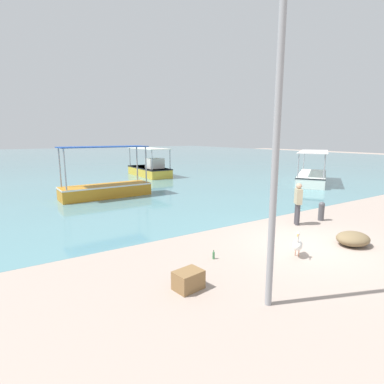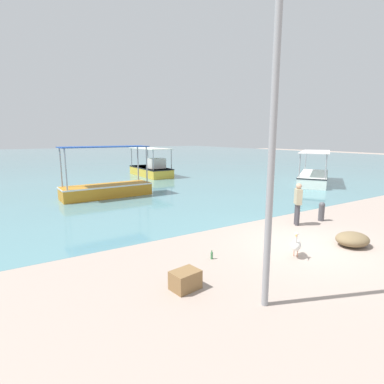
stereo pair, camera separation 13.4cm
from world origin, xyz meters
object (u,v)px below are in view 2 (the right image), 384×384
Objects in this scene: fishing_boat_far_right at (151,169)px; lamp_post at (273,132)px; fishing_boat_center at (107,188)px; fisherman_standing at (298,203)px; glass_bottle at (212,255)px; fishing_boat_near_left at (313,176)px; pelican at (296,245)px; net_pile at (352,239)px; cargo_crate at (185,280)px; mooring_bollard at (322,211)px.

fishing_boat_far_right is 0.83× the size of lamp_post.
lamp_post reaches higher than fishing_boat_center.
glass_bottle is at bearing -168.65° from fisherman_standing.
fishing_boat_center is 0.97× the size of fishing_boat_far_right.
fishing_boat_center is 15.22m from fishing_boat_near_left.
lamp_post is 6.96m from fisherman_standing.
fishing_boat_near_left is 7.90× the size of pelican.
fishing_boat_center is at bearing -129.97° from fishing_boat_far_right.
lamp_post is 4.33m from glass_bottle.
fishing_boat_center is 0.81× the size of lamp_post.
fishing_boat_center is at bearing 89.61° from glass_bottle.
fisherman_standing reaches higher than net_pile.
lamp_post reaches higher than fishing_boat_far_right.
lamp_post is at bearing -146.61° from fishing_boat_near_left.
pelican reaches higher than cargo_crate.
fishing_boat_center reaches higher than mooring_bollard.
fishing_boat_near_left is 16.82m from glass_bottle.
glass_bottle is (1.54, 1.08, -0.11)m from cargo_crate.
glass_bottle is at bearing -172.42° from mooring_bollard.
net_pile is at bearing -138.80° from fishing_boat_near_left.
lamp_post is at bearing -153.31° from mooring_bollard.
fishing_boat_far_right is 19.81× the size of glass_bottle.
fisherman_standing reaches higher than pelican.
fishing_boat_near_left reaches higher than fisherman_standing.
fisherman_standing is at bearing 11.35° from glass_bottle.
fishing_boat_far_right is 19.63m from pelican.
fishing_boat_center is 8.00× the size of cargo_crate.
fisherman_standing is 5.07m from glass_bottle.
cargo_crate is (-6.44, -2.07, -0.69)m from fisherman_standing.
fishing_boat_center is 6.46× the size of mooring_bollard.
fishing_boat_far_right is at bearing 78.12° from pelican.
fisherman_standing reaches higher than mooring_bollard.
fishing_boat_center is 11.87m from cargo_crate.
net_pile is at bearing -98.83° from fisherman_standing.
fishing_boat_center reaches higher than glass_bottle.
cargo_crate is (-7.81, -1.92, -0.21)m from mooring_bollard.
glass_bottle is (-6.24, -18.03, -0.52)m from fishing_boat_far_right.
fisherman_standing is (4.83, -9.68, 0.35)m from fishing_boat_center.
cargo_crate is at bearing -112.14° from fishing_boat_far_right.
cargo_crate reaches higher than net_pile.
cargo_crate is at bearing 178.55° from pelican.
pelican is 3.74m from cargo_crate.
glass_bottle is at bearing 151.86° from pelican.
fishing_boat_far_right is at bearing 67.86° from cargo_crate.
fishing_boat_center is at bearing 87.72° from lamp_post.
lamp_post is 8.17m from mooring_bollard.
pelican is at bearing -141.36° from fisherman_standing.
fishing_boat_near_left is 9.73× the size of cargo_crate.
fisherman_standing reaches higher than cargo_crate.
pelican is at bearing -79.81° from fishing_boat_center.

